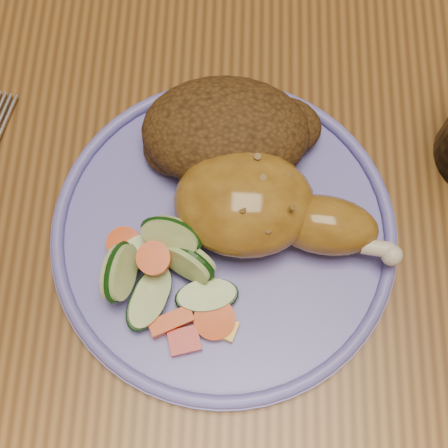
{
  "coord_description": "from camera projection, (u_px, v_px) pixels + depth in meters",
  "views": [
    {
      "loc": [
        -0.1,
        -0.23,
        1.22
      ],
      "look_at": [
        -0.1,
        -0.06,
        0.78
      ],
      "focal_mm": 50.0,
      "sensor_mm": 36.0,
      "label": 1
    }
  ],
  "objects": [
    {
      "name": "ground",
      "position": [
        277.0,
        335.0,
        1.22
      ],
      "size": [
        4.0,
        4.0,
        0.0
      ],
      "primitive_type": "plane",
      "color": "#51321B",
      "rests_on": "ground"
    },
    {
      "name": "dining_table",
      "position": [
        333.0,
        208.0,
        0.6
      ],
      "size": [
        0.9,
        1.4,
        0.75
      ],
      "color": "brown",
      "rests_on": "ground"
    },
    {
      "name": "vegetable_pile",
      "position": [
        163.0,
        276.0,
        0.46
      ],
      "size": [
        0.11,
        0.11,
        0.05
      ],
      "color": "#A50A05",
      "rests_on": "plate"
    },
    {
      "name": "plate_rim",
      "position": [
        224.0,
        229.0,
        0.48
      ],
      "size": [
        0.27,
        0.27,
        0.01
      ],
      "primitive_type": "torus",
      "color": "#6862C2",
      "rests_on": "plate"
    },
    {
      "name": "chicken_leg",
      "position": [
        264.0,
        208.0,
        0.47
      ],
      "size": [
        0.17,
        0.09,
        0.06
      ],
      "color": "#98681F",
      "rests_on": "plate"
    },
    {
      "name": "rice_pilaf",
      "position": [
        229.0,
        132.0,
        0.49
      ],
      "size": [
        0.14,
        0.1,
        0.06
      ],
      "color": "#4A2E12",
      "rests_on": "plate"
    },
    {
      "name": "plate",
      "position": [
        224.0,
        233.0,
        0.5
      ],
      "size": [
        0.27,
        0.27,
        0.01
      ],
      "primitive_type": "cylinder",
      "color": "#6862C2",
      "rests_on": "dining_table"
    }
  ]
}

